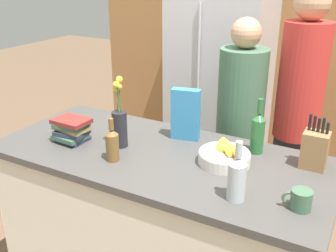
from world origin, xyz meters
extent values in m
cube|color=silver|center=(0.00, 0.00, 0.45)|extent=(1.73, 0.77, 0.89)
cube|color=#474442|center=(0.00, 0.00, 0.91)|extent=(1.80, 0.80, 0.04)
cube|color=#9E6B3D|center=(0.00, 1.68, 1.30)|extent=(3.00, 0.12, 2.60)
cube|color=#B7B7BC|center=(-0.18, 1.32, 0.98)|extent=(0.74, 0.60, 1.96)
cylinder|color=#B7B7BC|center=(-0.24, 1.00, 1.08)|extent=(0.02, 0.02, 1.08)
cylinder|color=silver|center=(0.34, 0.06, 0.96)|extent=(0.26, 0.26, 0.06)
torus|color=silver|center=(0.34, 0.06, 0.99)|extent=(0.26, 0.26, 0.02)
sphere|color=#C64C23|center=(0.39, 0.07, 1.00)|extent=(0.07, 0.07, 0.07)
sphere|color=#99B233|center=(0.32, 0.09, 1.00)|extent=(0.07, 0.07, 0.07)
cylinder|color=yellow|center=(0.34, 0.08, 1.01)|extent=(0.12, 0.13, 0.03)
cylinder|color=yellow|center=(0.37, 0.07, 1.02)|extent=(0.15, 0.14, 0.03)
cube|color=olive|center=(0.74, 0.23, 1.03)|extent=(0.12, 0.10, 0.18)
cylinder|color=black|center=(0.70, 0.25, 1.15)|extent=(0.01, 0.01, 0.09)
cylinder|color=black|center=(0.72, 0.24, 1.15)|extent=(0.01, 0.01, 0.09)
cylinder|color=black|center=(0.74, 0.24, 1.15)|extent=(0.01, 0.01, 0.08)
cylinder|color=black|center=(0.76, 0.24, 1.15)|extent=(0.01, 0.01, 0.09)
cylinder|color=black|center=(0.78, 0.24, 1.14)|extent=(0.01, 0.01, 0.07)
cylinder|color=#232328|center=(-0.23, -0.02, 1.03)|extent=(0.08, 0.08, 0.20)
cylinder|color=#477538|center=(-0.22, -0.02, 1.20)|extent=(0.01, 0.03, 0.14)
sphere|color=gold|center=(-0.22, -0.03, 1.28)|extent=(0.03, 0.03, 0.03)
cylinder|color=#477538|center=(-0.23, -0.01, 1.22)|extent=(0.03, 0.01, 0.18)
sphere|color=gold|center=(-0.23, -0.01, 1.31)|extent=(0.04, 0.04, 0.04)
cylinder|color=#477538|center=(-0.24, -0.02, 1.20)|extent=(0.01, 0.01, 0.13)
sphere|color=gold|center=(-0.24, -0.02, 1.26)|extent=(0.03, 0.03, 0.03)
cylinder|color=#477538|center=(-0.23, -0.03, 1.21)|extent=(0.02, 0.01, 0.15)
sphere|color=gold|center=(-0.23, -0.03, 1.29)|extent=(0.04, 0.04, 0.04)
cube|color=teal|center=(0.04, 0.24, 1.08)|extent=(0.17, 0.09, 0.29)
cylinder|color=#42664C|center=(0.76, -0.17, 0.98)|extent=(0.09, 0.09, 0.09)
torus|color=#42664C|center=(0.72, -0.18, 0.98)|extent=(0.06, 0.03, 0.06)
cube|color=#2D334C|center=(-0.51, -0.10, 0.94)|extent=(0.16, 0.14, 0.02)
cube|color=#3D6047|center=(-0.51, -0.11, 0.96)|extent=(0.18, 0.15, 0.02)
cube|color=#2D334C|center=(-0.51, -0.10, 0.99)|extent=(0.18, 0.15, 0.03)
cube|color=#99844C|center=(-0.51, -0.10, 1.01)|extent=(0.21, 0.13, 0.02)
cube|color=#3D6047|center=(-0.50, -0.10, 1.03)|extent=(0.18, 0.14, 0.02)
cube|color=maroon|center=(-0.50, -0.10, 1.06)|extent=(0.20, 0.15, 0.02)
cylinder|color=#B2BCC1|center=(0.51, -0.23, 1.02)|extent=(0.08, 0.08, 0.17)
cone|color=#B2BCC1|center=(0.51, -0.23, 1.12)|extent=(0.08, 0.08, 0.03)
cylinder|color=#B2BCC1|center=(0.51, -0.23, 1.17)|extent=(0.03, 0.03, 0.07)
cylinder|color=brown|center=(-0.17, -0.18, 1.00)|extent=(0.07, 0.07, 0.14)
cone|color=brown|center=(-0.17, -0.18, 1.09)|extent=(0.07, 0.07, 0.03)
cylinder|color=brown|center=(-0.17, -0.18, 1.13)|extent=(0.03, 0.03, 0.06)
cylinder|color=#286633|center=(0.45, 0.26, 1.03)|extent=(0.07, 0.07, 0.19)
cone|color=#286633|center=(0.45, 0.26, 1.14)|extent=(0.07, 0.07, 0.04)
cylinder|color=#286633|center=(0.45, 0.26, 1.19)|extent=(0.03, 0.03, 0.08)
cube|color=#383842|center=(0.22, 0.66, 0.38)|extent=(0.25, 0.18, 0.76)
cylinder|color=#42664C|center=(0.22, 0.66, 1.08)|extent=(0.30, 0.30, 0.63)
sphere|color=tan|center=(0.22, 0.66, 1.49)|extent=(0.18, 0.18, 0.18)
cube|color=#383842|center=(0.55, 0.78, 0.43)|extent=(0.24, 0.17, 0.85)
cylinder|color=red|center=(0.55, 0.78, 1.21)|extent=(0.28, 0.28, 0.71)
sphere|color=tan|center=(0.55, 0.78, 1.66)|extent=(0.21, 0.21, 0.21)
camera|label=1|loc=(0.94, -1.62, 1.86)|focal=42.00mm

